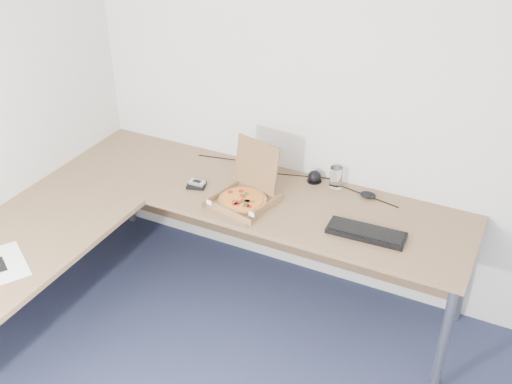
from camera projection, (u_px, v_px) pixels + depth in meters
The scene contains 11 objects.
room_shell at pixel (207, 293), 2.07m from camera, with size 3.50×3.50×2.50m, color silver, non-canonical shape.
desk at pixel (171, 221), 3.42m from camera, with size 2.50×2.20×0.73m.
pizza_box at pixel (244, 197), 3.50m from camera, with size 0.31×0.36×0.31m.
drinking_glass at pixel (336, 177), 3.63m from camera, with size 0.07×0.07×0.13m, color white.
keyboard at pixel (366, 233), 3.24m from camera, with size 0.41×0.15×0.03m, color black.
mouse at pixel (368, 195), 3.56m from camera, with size 0.09×0.06×0.03m, color black.
wallet at pixel (196, 185), 3.67m from camera, with size 0.11×0.09×0.02m, color black.
phone at pixel (197, 183), 3.66m from camera, with size 0.09×0.05×0.02m, color #B2B5BA.
paper_sheet at pixel (0, 265), 3.03m from camera, with size 0.32×0.23×0.00m, color white.
dome_speaker at pixel (315, 176), 3.70m from camera, with size 0.09×0.09×0.08m, color black.
cable_bundle at pixel (291, 175), 3.78m from camera, with size 0.64×0.04×0.01m, color black, non-canonical shape.
Camera 1 is at (0.85, -1.35, 2.63)m, focal length 43.29 mm.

